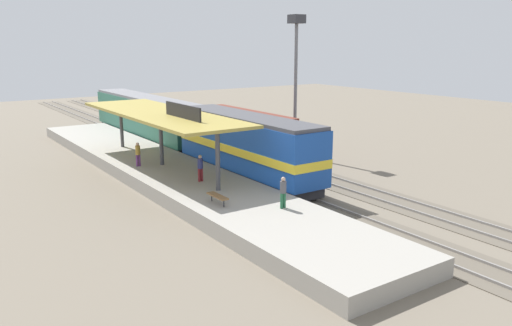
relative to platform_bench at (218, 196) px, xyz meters
name	(u,v)px	position (x,y,z in m)	size (l,w,h in m)	color
ground_plane	(239,165)	(8.00, 10.33, -1.34)	(120.00, 120.00, 0.00)	#706656
track_near	(218,168)	(6.00, 10.33, -1.31)	(3.20, 110.00, 0.16)	#5F5649
track_far	(266,160)	(10.60, 10.33, -1.31)	(3.20, 110.00, 0.16)	#5F5649
platform	(162,171)	(1.40, 10.33, -0.89)	(6.00, 44.00, 0.90)	#9E998E
station_canopy	(161,115)	(1.40, 10.24, 3.19)	(5.20, 18.00, 4.70)	#47474C
platform_bench	(218,196)	(0.00, 0.00, 0.00)	(0.44, 1.70, 0.50)	#333338
locomotive	(246,146)	(6.00, 6.25, 1.07)	(2.93, 14.43, 4.44)	#28282D
passenger_carriage_single	(146,118)	(6.00, 24.25, 0.97)	(2.90, 20.00, 4.24)	#28282D
freight_car	(244,132)	(10.60, 13.61, 0.63)	(2.80, 12.00, 3.54)	#28282D
light_mast	(296,56)	(13.80, 10.59, 7.05)	(1.10, 1.10, 11.70)	slate
person_waiting	(283,191)	(2.51, -2.56, 0.51)	(0.34, 0.34, 1.71)	#23603D
person_walking	(200,167)	(1.50, 4.71, 0.51)	(0.34, 0.34, 1.71)	maroon
person_boarding	(138,153)	(-0.18, 10.85, 0.51)	(0.34, 0.34, 1.71)	#663375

